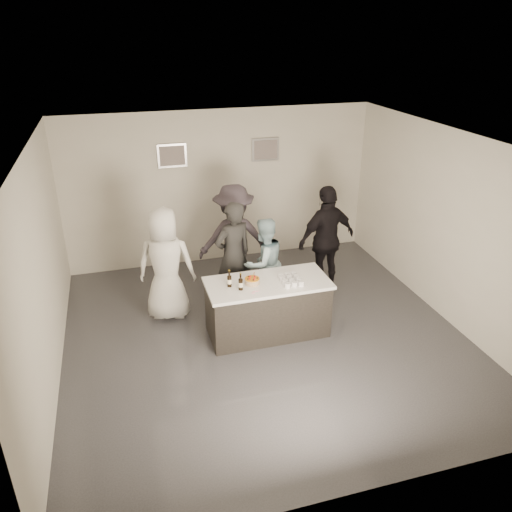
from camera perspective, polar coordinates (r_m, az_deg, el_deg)
name	(u,v)px	position (r m, az deg, el deg)	size (l,w,h in m)	color
floor	(265,336)	(7.86, 1.02, -9.12)	(6.00, 6.00, 0.00)	#3D3D42
ceiling	(267,143)	(6.65, 1.22, 12.78)	(6.00, 6.00, 0.00)	white
wall_back	(221,188)	(9.85, -4.06, 7.80)	(6.00, 0.04, 3.00)	beige
wall_front	(363,378)	(4.75, 12.11, -13.53)	(6.00, 0.04, 3.00)	beige
wall_left	(42,275)	(6.94, -23.31, -1.97)	(0.04, 6.00, 3.00)	beige
wall_right	(447,227)	(8.45, 20.99, 3.16)	(0.04, 6.00, 3.00)	beige
picture_left	(172,156)	(9.50, -9.57, 11.25)	(0.54, 0.04, 0.44)	#B2B2B7
picture_right	(265,149)	(9.85, 1.08, 12.09)	(0.54, 0.04, 0.44)	#B2B2B7
bar_counter	(267,308)	(7.71, 1.32, -5.91)	(1.86, 0.86, 0.90)	white
cake	(252,281)	(7.41, -0.44, -2.92)	(0.22, 0.22, 0.08)	orange
beer_bottle_a	(229,279)	(7.30, -3.07, -2.59)	(0.07, 0.07, 0.26)	black
beer_bottle_b	(241,282)	(7.21, -1.77, -2.96)	(0.07, 0.07, 0.26)	black
tumbler_cluster	(291,279)	(7.48, 3.99, -2.70)	(0.30, 0.40, 0.08)	orange
candles	(251,292)	(7.19, -0.52, -4.15)	(0.24, 0.08, 0.01)	pink
person_main_black	(233,256)	(8.23, -2.61, 0.03)	(0.68, 0.45, 1.87)	black
person_main_blue	(264,263)	(8.31, 0.90, -0.82)	(0.76, 0.60, 1.57)	#9DC2CE
person_guest_left	(166,264)	(8.05, -10.26, -0.95)	(0.92, 0.60, 1.87)	white
person_guest_right	(327,239)	(8.85, 8.07, 1.91)	(1.14, 0.47, 1.94)	black
person_guest_back	(234,238)	(8.83, -2.52, 2.09)	(1.26, 0.72, 1.94)	#342E36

